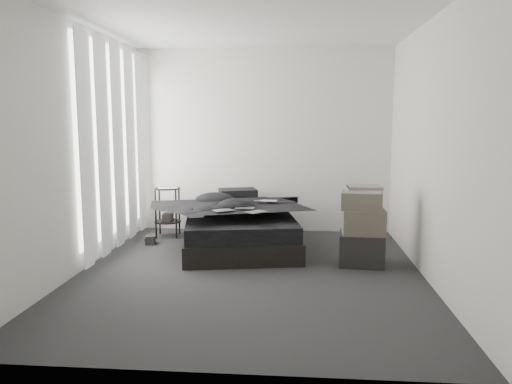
# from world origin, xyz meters

# --- Properties ---
(floor) EXTENTS (3.60, 4.20, 0.01)m
(floor) POSITION_xyz_m (0.00, 0.00, 0.00)
(floor) COLOR #2B2B2D
(floor) RESTS_ON ground
(ceiling) EXTENTS (3.60, 4.20, 0.01)m
(ceiling) POSITION_xyz_m (0.00, 0.00, 2.60)
(ceiling) COLOR white
(ceiling) RESTS_ON ground
(wall_back) EXTENTS (3.60, 0.01, 2.60)m
(wall_back) POSITION_xyz_m (0.00, 2.10, 1.30)
(wall_back) COLOR silver
(wall_back) RESTS_ON ground
(wall_front) EXTENTS (3.60, 0.01, 2.60)m
(wall_front) POSITION_xyz_m (0.00, -2.10, 1.30)
(wall_front) COLOR silver
(wall_front) RESTS_ON ground
(wall_left) EXTENTS (0.01, 4.20, 2.60)m
(wall_left) POSITION_xyz_m (-1.80, 0.00, 1.30)
(wall_left) COLOR silver
(wall_left) RESTS_ON ground
(wall_right) EXTENTS (0.01, 4.20, 2.60)m
(wall_right) POSITION_xyz_m (1.80, 0.00, 1.30)
(wall_right) COLOR silver
(wall_right) RESTS_ON ground
(window_left) EXTENTS (0.02, 2.00, 2.30)m
(window_left) POSITION_xyz_m (-1.78, 0.90, 1.35)
(window_left) COLOR white
(window_left) RESTS_ON wall_left
(curtain_left) EXTENTS (0.06, 2.12, 2.48)m
(curtain_left) POSITION_xyz_m (-1.73, 0.90, 1.28)
(curtain_left) COLOR white
(curtain_left) RESTS_ON wall_left
(bed) EXTENTS (1.63, 1.98, 0.24)m
(bed) POSITION_xyz_m (-0.23, 1.02, 0.12)
(bed) COLOR black
(bed) RESTS_ON floor
(mattress) EXTENTS (1.57, 1.92, 0.19)m
(mattress) POSITION_xyz_m (-0.23, 1.02, 0.33)
(mattress) COLOR black
(mattress) RESTS_ON bed
(duvet) EXTENTS (1.55, 1.72, 0.21)m
(duvet) POSITION_xyz_m (-0.22, 0.98, 0.53)
(duvet) COLOR black
(duvet) RESTS_ON mattress
(pillow_lower) EXTENTS (0.59, 0.45, 0.12)m
(pillow_lower) POSITION_xyz_m (-0.39, 1.69, 0.49)
(pillow_lower) COLOR black
(pillow_lower) RESTS_ON mattress
(pillow_upper) EXTENTS (0.57, 0.47, 0.11)m
(pillow_upper) POSITION_xyz_m (-0.33, 1.68, 0.61)
(pillow_upper) COLOR black
(pillow_upper) RESTS_ON pillow_lower
(laptop) EXTENTS (0.31, 0.22, 0.02)m
(laptop) POSITION_xyz_m (0.09, 1.12, 0.65)
(laptop) COLOR silver
(laptop) RESTS_ON duvet
(comic_a) EXTENTS (0.27, 0.24, 0.01)m
(comic_a) POSITION_xyz_m (-0.35, 0.52, 0.64)
(comic_a) COLOR black
(comic_a) RESTS_ON duvet
(comic_b) EXTENTS (0.23, 0.15, 0.01)m
(comic_b) POSITION_xyz_m (-0.12, 0.69, 0.64)
(comic_b) COLOR black
(comic_b) RESTS_ON duvet
(comic_c) EXTENTS (0.26, 0.26, 0.01)m
(comic_c) POSITION_xyz_m (0.03, 0.46, 0.65)
(comic_c) COLOR black
(comic_c) RESTS_ON duvet
(side_stand) EXTENTS (0.39, 0.39, 0.67)m
(side_stand) POSITION_xyz_m (-1.29, 1.60, 0.33)
(side_stand) COLOR black
(side_stand) RESTS_ON floor
(papers) EXTENTS (0.30, 0.25, 0.01)m
(papers) POSITION_xyz_m (-1.28, 1.60, 0.68)
(papers) COLOR white
(papers) RESTS_ON side_stand
(floor_books) EXTENTS (0.15, 0.19, 0.12)m
(floor_books) POSITION_xyz_m (-1.41, 1.16, 0.06)
(floor_books) COLOR black
(floor_books) RESTS_ON floor
(box_lower) EXTENTS (0.52, 0.42, 0.36)m
(box_lower) POSITION_xyz_m (1.21, 0.41, 0.18)
(box_lower) COLOR black
(box_lower) RESTS_ON floor
(box_mid) EXTENTS (0.46, 0.37, 0.27)m
(box_mid) POSITION_xyz_m (1.22, 0.40, 0.50)
(box_mid) COLOR #595046
(box_mid) RESTS_ON box_lower
(box_upper) EXTENTS (0.48, 0.41, 0.19)m
(box_upper) POSITION_xyz_m (1.20, 0.41, 0.73)
(box_upper) COLOR #595046
(box_upper) RESTS_ON box_mid
(art_book_white) EXTENTS (0.39, 0.33, 0.04)m
(art_book_white) POSITION_xyz_m (1.21, 0.41, 0.84)
(art_book_white) COLOR silver
(art_book_white) RESTS_ON box_upper
(art_book_snake) EXTENTS (0.36, 0.29, 0.03)m
(art_book_snake) POSITION_xyz_m (1.22, 0.40, 0.88)
(art_book_snake) COLOR silver
(art_book_snake) RESTS_ON art_book_white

